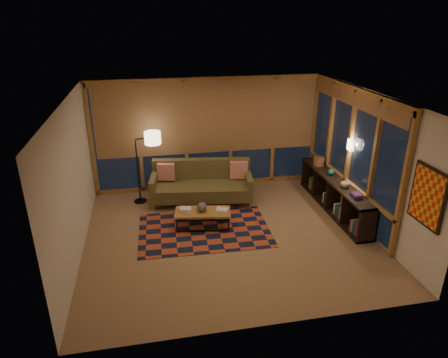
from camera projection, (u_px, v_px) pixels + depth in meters
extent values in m
cube|color=#A58061|center=(229.00, 235.00, 7.85)|extent=(5.50, 5.00, 0.01)
cube|color=#F5EBCE|center=(230.00, 98.00, 6.80)|extent=(5.50, 5.00, 0.01)
cube|color=silver|center=(208.00, 134.00, 9.58)|extent=(5.50, 0.01, 2.70)
cube|color=silver|center=(270.00, 243.00, 5.06)|extent=(5.50, 0.01, 2.70)
cube|color=silver|center=(72.00, 183.00, 6.83)|extent=(0.01, 5.00, 2.70)
cube|color=silver|center=(366.00, 161.00, 7.81)|extent=(0.01, 5.00, 2.70)
cube|color=#B4452A|center=(204.00, 230.00, 8.02)|extent=(2.64, 1.81, 0.01)
sphere|color=black|center=(202.00, 207.00, 7.94)|extent=(0.27, 0.27, 0.20)
cylinder|color=olive|center=(319.00, 161.00, 9.35)|extent=(0.27, 0.27, 0.19)
sphere|color=#176968|center=(331.00, 172.00, 8.80)|extent=(0.15, 0.15, 0.14)
imported|color=#C6B696|center=(345.00, 183.00, 8.19)|extent=(0.22, 0.22, 0.19)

